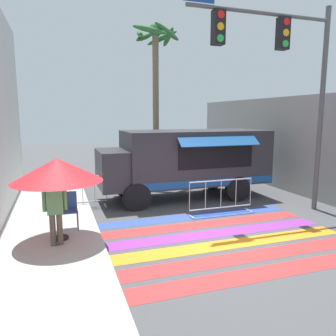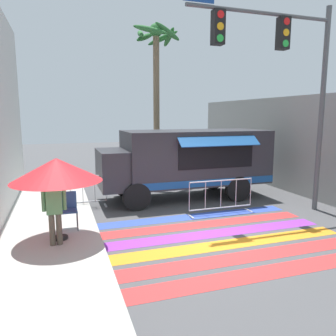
{
  "view_description": "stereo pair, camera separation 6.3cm",
  "coord_description": "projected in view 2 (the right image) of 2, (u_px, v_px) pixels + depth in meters",
  "views": [
    {
      "loc": [
        -3.74,
        -7.51,
        3.1
      ],
      "look_at": [
        -0.37,
        2.41,
        1.39
      ],
      "focal_mm": 35.0,
      "sensor_mm": 36.0,
      "label": 1
    },
    {
      "loc": [
        -3.68,
        -7.53,
        3.1
      ],
      "look_at": [
        -0.37,
        2.41,
        1.39
      ],
      "focal_mm": 35.0,
      "sensor_mm": 36.0,
      "label": 2
    }
  ],
  "objects": [
    {
      "name": "crosswalk_painted",
      "position": [
        218.0,
        239.0,
        8.24
      ],
      "size": [
        6.4,
        4.36,
        0.01
      ],
      "color": "red",
      "rests_on": "ground_plane"
    },
    {
      "name": "sidewalk_left",
      "position": [
        0.0,
        255.0,
        7.11
      ],
      "size": [
        4.4,
        16.0,
        0.17
      ],
      "color": "#B7B5AD",
      "rests_on": "ground_plane"
    },
    {
      "name": "barricade_front",
      "position": [
        221.0,
        197.0,
        10.28
      ],
      "size": [
        2.17,
        0.44,
        1.09
      ],
      "color": "#B7BABF",
      "rests_on": "ground_plane"
    },
    {
      "name": "ground_plane",
      "position": [
        210.0,
        233.0,
        8.69
      ],
      "size": [
        60.0,
        60.0,
        0.0
      ],
      "primitive_type": "plane",
      "color": "#4C4C4F"
    },
    {
      "name": "food_truck",
      "position": [
        183.0,
        159.0,
        12.07
      ],
      "size": [
        6.21,
        2.69,
        2.53
      ],
      "color": "#2D2D33",
      "rests_on": "ground_plane"
    },
    {
      "name": "palm_tree",
      "position": [
        156.0,
        67.0,
        14.86
      ],
      "size": [
        2.36,
        2.4,
        7.13
      ],
      "color": "#7A664C",
      "rests_on": "ground_plane"
    },
    {
      "name": "folding_chair",
      "position": [
        68.0,
        207.0,
        8.48
      ],
      "size": [
        0.46,
        0.46,
        0.95
      ],
      "rotation": [
        0.0,
        0.0,
        0.0
      ],
      "color": "#4C4C51",
      "rests_on": "sidewalk_left"
    },
    {
      "name": "concrete_wall_right",
      "position": [
        298.0,
        145.0,
        12.81
      ],
      "size": [
        0.2,
        16.0,
        3.83
      ],
      "color": "gray",
      "rests_on": "ground_plane"
    },
    {
      "name": "barricade_side",
      "position": [
        83.0,
        192.0,
        10.95
      ],
      "size": [
        1.6,
        0.44,
        1.09
      ],
      "color": "#B7BABF",
      "rests_on": "ground_plane"
    },
    {
      "name": "patio_umbrella",
      "position": [
        57.0,
        170.0,
        7.55
      ],
      "size": [
        2.08,
        2.08,
        1.95
      ],
      "color": "black",
      "rests_on": "sidewalk_left"
    },
    {
      "name": "traffic_signal_pole",
      "position": [
        284.0,
        64.0,
        9.65
      ],
      "size": [
        4.83,
        0.29,
        6.34
      ],
      "color": "#515456",
      "rests_on": "ground_plane"
    },
    {
      "name": "vendor_person",
      "position": [
        54.0,
        207.0,
        7.33
      ],
      "size": [
        0.53,
        0.21,
        1.56
      ],
      "rotation": [
        0.0,
        0.0,
        -0.16
      ],
      "color": "brown",
      "rests_on": "sidewalk_left"
    }
  ]
}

